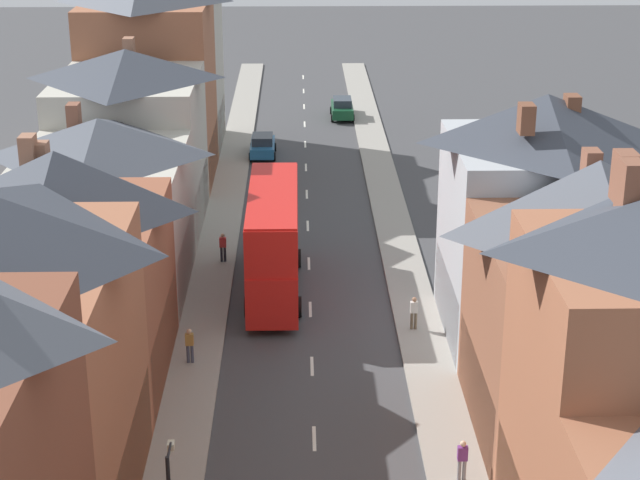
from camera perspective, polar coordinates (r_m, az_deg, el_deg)
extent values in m
cube|color=gray|center=(59.90, -5.50, -0.52)|extent=(2.20, 104.00, 0.14)
cube|color=gray|center=(59.99, 4.26, -0.45)|extent=(2.20, 104.00, 0.14)
cube|color=silver|center=(41.75, -0.31, -10.54)|extent=(0.14, 1.80, 0.01)
cube|color=silver|center=(46.98, -0.43, -6.74)|extent=(0.14, 1.80, 0.01)
cube|color=silver|center=(52.38, -0.52, -3.72)|extent=(0.14, 1.80, 0.01)
cube|color=silver|center=(57.89, -0.60, -1.26)|extent=(0.14, 1.80, 0.01)
cube|color=silver|center=(63.50, -0.66, 0.76)|extent=(0.14, 1.80, 0.01)
cube|color=silver|center=(69.17, -0.71, 2.46)|extent=(0.14, 1.80, 0.01)
cube|color=silver|center=(74.89, -0.76, 3.90)|extent=(0.14, 1.80, 0.01)
cube|color=silver|center=(80.65, -0.79, 5.13)|extent=(0.14, 1.80, 0.01)
cube|color=silver|center=(86.45, -0.83, 6.20)|extent=(0.14, 1.80, 0.01)
cube|color=silver|center=(92.27, -0.86, 7.13)|extent=(0.14, 1.80, 0.01)
cube|color=silver|center=(98.11, -0.88, 7.95)|extent=(0.14, 1.80, 0.01)
cube|color=silver|center=(103.97, -0.90, 8.68)|extent=(0.14, 1.80, 0.01)
cube|color=#A36042|center=(36.39, -16.63, -7.91)|extent=(8.00, 10.64, 9.53)
cube|color=#1E5133|center=(37.16, -10.12, -12.33)|extent=(0.12, 9.79, 3.20)
cube|color=#935138|center=(45.60, -13.37, -3.02)|extent=(8.00, 9.46, 7.50)
cube|color=#1E5133|center=(45.83, -8.30, -5.49)|extent=(0.12, 8.70, 3.20)
pyramid|color=#383D47|center=(43.86, -13.91, 3.02)|extent=(8.00, 9.46, 2.59)
cube|color=#99664C|center=(45.48, -14.66, 4.34)|extent=(0.60, 0.90, 1.16)
cube|color=#99664C|center=(45.19, -15.28, 4.45)|extent=(0.60, 0.90, 1.57)
cube|color=#BCB7A8|center=(54.29, -11.40, 0.82)|extent=(8.00, 9.47, 7.16)
cube|color=maroon|center=(54.42, -7.17, -1.10)|extent=(0.12, 8.71, 3.20)
pyramid|color=#474C56|center=(52.96, -11.74, 5.41)|extent=(8.00, 9.47, 1.84)
cube|color=brown|center=(54.45, -13.00, 6.43)|extent=(0.60, 0.90, 1.30)
cube|color=#BCB7A8|center=(62.95, -10.03, 4.54)|extent=(8.00, 9.56, 8.94)
cube|color=maroon|center=(63.31, -6.34, 2.10)|extent=(0.12, 8.80, 3.20)
pyramid|color=#383D47|center=(61.71, -10.34, 9.25)|extent=(8.00, 9.56, 1.63)
cube|color=#99664C|center=(63.36, -10.16, 10.07)|extent=(0.60, 0.90, 1.13)
cube|color=#A36042|center=(71.43, -9.04, 7.73)|extent=(8.00, 8.90, 11.87)
cube|color=navy|center=(72.09, -5.74, 4.44)|extent=(0.12, 8.19, 3.20)
cube|color=#BCB7A8|center=(79.57, -8.27, 9.11)|extent=(8.00, 7.90, 11.92)
cube|color=maroon|center=(80.17, -5.30, 6.12)|extent=(0.12, 7.27, 3.20)
cube|color=brown|center=(32.44, 15.94, 3.25)|extent=(0.60, 0.90, 1.50)
cube|color=brown|center=(31.60, 16.22, 2.76)|extent=(0.60, 0.90, 1.49)
cube|color=brown|center=(41.66, 13.89, -4.97)|extent=(8.00, 8.79, 8.08)
cube|color=black|center=(41.93, 8.35, -8.12)|extent=(0.12, 8.08, 3.20)
pyramid|color=#565B66|center=(39.65, 14.57, 2.17)|extent=(8.00, 8.79, 2.85)
cube|color=brown|center=(40.34, 16.18, 3.30)|extent=(0.60, 0.90, 1.30)
cube|color=brown|center=(41.55, 14.26, 3.89)|extent=(0.60, 0.90, 1.18)
cube|color=#ADB2B7|center=(49.05, 11.51, -0.07)|extent=(8.00, 8.27, 9.22)
cube|color=maroon|center=(49.48, 6.80, -3.37)|extent=(0.12, 7.61, 3.20)
pyramid|color=#383D47|center=(47.37, 12.00, 6.36)|extent=(8.00, 8.27, 2.14)
cube|color=brown|center=(44.60, 10.95, 6.37)|extent=(0.60, 0.90, 1.22)
cube|color=brown|center=(47.38, 13.29, 6.91)|extent=(0.60, 0.90, 1.05)
cube|color=red|center=(53.77, -2.48, -1.16)|extent=(2.44, 10.80, 2.50)
cube|color=red|center=(52.92, -2.52, 1.25)|extent=(2.44, 10.58, 2.30)
cube|color=red|center=(52.54, -2.54, 2.48)|extent=(2.39, 10.37, 0.10)
cube|color=#28333D|center=(58.70, -2.38, 0.96)|extent=(2.20, 0.10, 1.20)
cube|color=#28333D|center=(57.96, -2.41, 3.10)|extent=(2.20, 0.10, 1.10)
cube|color=#28333D|center=(53.72, -3.75, -0.93)|extent=(0.06, 9.18, 0.90)
cube|color=#28333D|center=(52.93, -3.81, 1.34)|extent=(0.06, 9.18, 0.90)
cube|color=yellow|center=(57.73, -2.42, 3.86)|extent=(1.34, 0.08, 0.32)
cylinder|color=black|center=(57.34, -3.61, -0.99)|extent=(0.30, 1.00, 1.00)
cylinder|color=black|center=(57.29, -1.17, -0.98)|extent=(0.30, 1.00, 1.00)
cylinder|color=black|center=(51.53, -3.88, -3.59)|extent=(0.30, 1.00, 1.00)
cylinder|color=black|center=(51.47, -1.16, -3.57)|extent=(0.30, 1.00, 1.00)
cube|color=#144728|center=(88.31, 1.19, 6.97)|extent=(1.70, 4.34, 0.79)
cube|color=#28333D|center=(87.94, 1.20, 7.38)|extent=(1.46, 2.17, 0.60)
cylinder|color=black|center=(89.68, 0.60, 6.93)|extent=(0.20, 0.62, 0.62)
cylinder|color=black|center=(89.75, 1.70, 6.93)|extent=(0.20, 0.62, 0.62)
cylinder|color=black|center=(87.07, 0.66, 6.51)|extent=(0.20, 0.62, 0.62)
cylinder|color=black|center=(87.14, 1.78, 6.51)|extent=(0.20, 0.62, 0.62)
cube|color=#236093|center=(77.53, -3.08, 4.96)|extent=(1.70, 4.13, 0.71)
cube|color=#28333D|center=(77.16, -3.09, 5.39)|extent=(1.46, 2.06, 0.60)
cylinder|color=black|center=(78.89, -3.66, 4.96)|extent=(0.20, 0.62, 0.62)
cylinder|color=black|center=(78.84, -2.43, 4.97)|extent=(0.20, 0.62, 0.62)
cylinder|color=black|center=(76.43, -3.74, 4.44)|extent=(0.20, 0.62, 0.62)
cylinder|color=black|center=(76.37, -2.46, 4.45)|extent=(0.20, 0.62, 0.62)
cylinder|color=gray|center=(39.19, 7.43, -12.07)|extent=(0.14, 0.14, 0.84)
cylinder|color=gray|center=(39.21, 7.70, -12.06)|extent=(0.14, 0.14, 0.84)
cube|color=#723384|center=(38.83, 7.62, -11.21)|extent=(0.36, 0.22, 0.54)
sphere|color=beige|center=(38.63, 7.64, -10.72)|extent=(0.22, 0.22, 0.22)
cylinder|color=#3D4256|center=(47.17, -7.05, -6.04)|extent=(0.14, 0.14, 0.84)
cylinder|color=#3D4256|center=(47.16, -6.84, -6.04)|extent=(0.14, 0.14, 0.84)
cube|color=#A87A38|center=(46.86, -6.98, -5.28)|extent=(0.36, 0.22, 0.54)
sphere|color=tan|center=(46.69, -7.00, -4.85)|extent=(0.22, 0.22, 0.22)
cylinder|color=brown|center=(50.06, 4.92, -4.31)|extent=(0.14, 0.14, 0.84)
cylinder|color=brown|center=(50.07, 5.12, -4.31)|extent=(0.14, 0.14, 0.84)
cube|color=silver|center=(49.78, 5.04, -3.59)|extent=(0.36, 0.22, 0.54)
sphere|color=#9E7051|center=(49.62, 5.06, -3.18)|extent=(0.22, 0.22, 0.22)
cylinder|color=#23232D|center=(57.91, -5.27, -0.76)|extent=(0.14, 0.14, 0.84)
cylinder|color=#23232D|center=(57.89, -5.10, -0.76)|extent=(0.14, 0.14, 0.84)
cube|color=red|center=(57.65, -5.21, -0.12)|extent=(0.36, 0.22, 0.54)
sphere|color=tan|center=(57.52, -5.22, 0.24)|extent=(0.22, 0.22, 0.22)
cylinder|color=black|center=(31.05, -8.05, -11.10)|extent=(0.08, 0.90, 0.08)
cube|color=beige|center=(31.47, -7.96, -10.80)|extent=(0.20, 0.32, 0.20)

